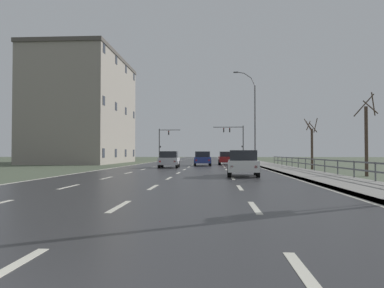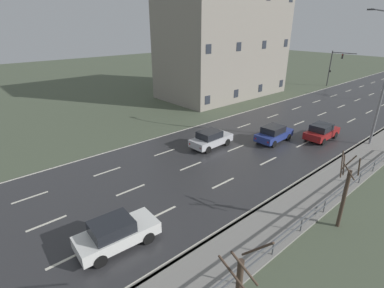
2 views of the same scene
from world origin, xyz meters
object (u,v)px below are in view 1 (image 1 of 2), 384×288
Objects in this scene: traffic_signal_right at (236,137)px; traffic_signal_left at (163,140)px; car_far_right at (202,159)px; car_distant at (226,158)px; street_lamp_midground at (254,119)px; car_near_right at (169,159)px; car_near_left at (243,163)px; brick_building at (84,110)px.

traffic_signal_left is at bearing 175.14° from traffic_signal_right.
car_far_right is at bearing -100.52° from traffic_signal_right.
traffic_signal_right is 25.11m from car_distant.
street_lamp_midground is 1.93× the size of traffic_signal_left.
car_distant is 10.96m from car_near_right.
car_near_left and car_far_right have the same top height.
brick_building is at bearing -141.40° from traffic_signal_right.
brick_building is at bearing 168.45° from street_lamp_midground.
street_lamp_midground is 9.97m from car_far_right.
traffic_signal_left is 1.44× the size of car_near_left.
car_far_right is 0.22× the size of brick_building.
brick_building is (-16.99, 10.84, 6.65)m from car_far_right.
car_distant is (-3.48, -2.17, -4.86)m from street_lamp_midground.
car_near_right is (5.46, -35.23, -3.09)m from traffic_signal_left.
traffic_signal_right is 29.36m from car_far_right.
traffic_signal_left is at bearing 106.78° from car_near_left.
brick_building is at bearing 159.74° from car_distant.
street_lamp_midground is at bearing 30.98° from car_distant.
brick_building is at bearing 128.06° from car_near_left.
car_distant is (2.72, 3.94, 0.00)m from car_far_right.
street_lamp_midground is 22.59m from traffic_signal_right.
car_far_right and car_distant have the same top height.
car_far_right is (-5.32, -28.65, -3.64)m from traffic_signal_right.
traffic_signal_left is 0.31× the size of brick_building.
car_distant is at bearing 94.02° from car_near_left.
car_distant is (-0.28, 21.89, 0.00)m from car_near_left.
car_near_right is at bearing -128.59° from street_lamp_midground.
car_near_left and car_near_right have the same top height.
car_near_right is 22.46m from brick_building.
street_lamp_midground is 23.73m from brick_building.
brick_building is (-19.98, 28.79, 6.65)m from car_near_left.
street_lamp_midground is 15.52m from car_near_right.
brick_building reaches higher than traffic_signal_right.
street_lamp_midground reaches higher than traffic_signal_left.
traffic_signal_left reaches higher than car_near_right.
brick_building is (-23.19, 4.74, 1.79)m from street_lamp_midground.
car_near_left is at bearing -55.24° from brick_building.
car_far_right is at bearing 102.78° from car_near_left.
traffic_signal_right is 35.25m from car_near_right.
traffic_signal_right reaches higher than car_near_right.
traffic_signal_right is 1.54× the size of car_near_left.
traffic_signal_left is 1.45× the size of car_far_right.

